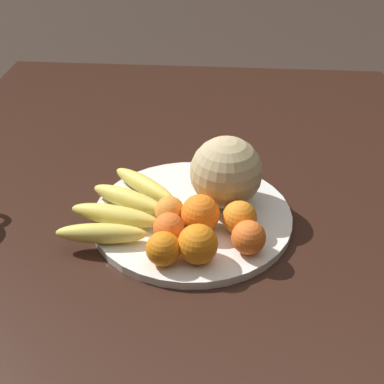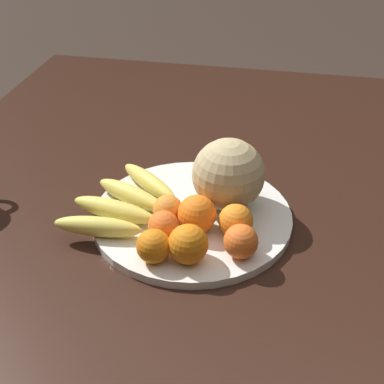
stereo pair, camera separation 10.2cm
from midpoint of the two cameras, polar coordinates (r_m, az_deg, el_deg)
kitchen_table at (r=1.10m, az=-5.54°, el=-6.37°), size 1.69×1.20×0.74m
fruit_bowl at (r=1.05m, az=-2.77°, el=-2.69°), size 0.39×0.39×0.02m
melon at (r=1.04m, az=0.86°, el=2.03°), size 0.14×0.14×0.14m
banana_bunch at (r=1.04m, az=-10.13°, el=-1.79°), size 0.25×0.21×0.04m
orange_front_left at (r=0.98m, az=2.15°, el=-2.84°), size 0.06×0.06×0.06m
orange_front_right at (r=0.92m, az=-6.28°, el=-6.15°), size 0.06×0.06×0.06m
orange_mid_center at (r=1.01m, az=-5.30°, el=-2.14°), size 0.06×0.06×0.06m
orange_back_left at (r=0.92m, az=-2.57°, el=-5.69°), size 0.07×0.07×0.07m
orange_back_right at (r=0.98m, az=-2.06°, el=-2.42°), size 0.07×0.07×0.07m
orange_top_small at (r=0.94m, az=2.97°, el=-4.97°), size 0.06×0.06×0.06m
orange_side_extra at (r=0.96m, az=-5.51°, el=-3.98°), size 0.06×0.06×0.06m
produce_tag at (r=1.03m, az=-3.09°, el=-2.87°), size 0.07×0.04×0.00m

